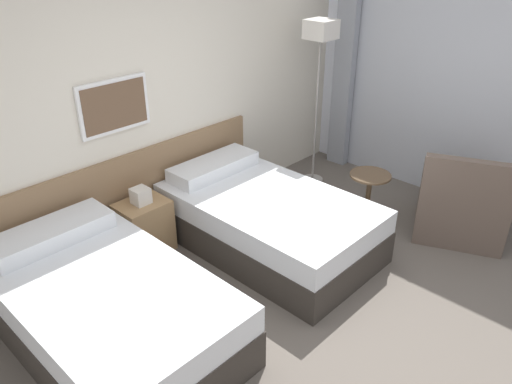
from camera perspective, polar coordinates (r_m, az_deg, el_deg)
ground_plane at (r=3.90m, az=9.75°, el=-14.14°), size 16.00×16.00×0.00m
wall_headboard at (r=4.55m, az=-11.47°, el=10.82°), size 10.00×0.10×2.70m
bed_near_door at (r=3.68m, az=-16.62°, el=-12.63°), size 1.12×1.90×0.64m
bed_near_window at (r=4.50m, az=1.26°, el=-3.23°), size 1.12×1.90×0.64m
nightstand at (r=4.53m, az=-12.64°, el=-3.83°), size 0.43×0.34×0.63m
floor_lamp at (r=5.35m, az=7.34°, el=16.32°), size 0.27×0.27×1.79m
side_table at (r=4.86m, az=12.75°, el=0.12°), size 0.39×0.39×0.56m
armchair at (r=5.07m, az=22.34°, el=-1.55°), size 1.04×1.02×0.88m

